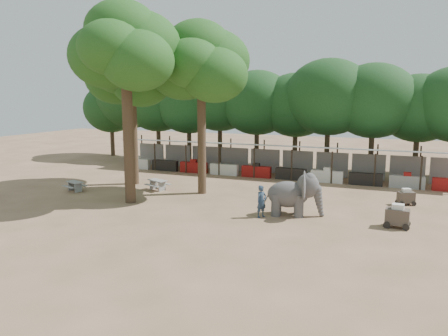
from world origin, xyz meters
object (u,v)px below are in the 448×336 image
at_px(yard_tree_left, 131,72).
at_px(cart_back, 406,197).
at_px(picnic_table_far, 158,183).
at_px(cart_front, 397,216).
at_px(elephant, 295,194).
at_px(yard_tree_center, 125,49).
at_px(yard_tree_back, 200,64).
at_px(picnic_table_near, 75,185).
at_px(handler, 261,201).

relative_size(yard_tree_left, cart_back, 9.14).
distance_m(yard_tree_left, picnic_table_far, 8.37).
height_order(yard_tree_left, cart_front, yard_tree_left).
relative_size(elephant, cart_back, 2.67).
xyz_separation_m(elephant, picnic_table_far, (-10.30, 2.79, -0.73)).
height_order(yard_tree_center, yard_tree_back, yard_tree_center).
distance_m(elephant, picnic_table_near, 15.42).
height_order(yard_tree_center, picnic_table_near, yard_tree_center).
xyz_separation_m(handler, cart_back, (7.26, 5.87, -0.38)).
distance_m(elephant, picnic_table_far, 10.69).
xyz_separation_m(yard_tree_left, yard_tree_back, (6.00, -1.00, 0.34)).
height_order(yard_tree_left, picnic_table_far, yard_tree_left).
bearing_deg(cart_back, cart_front, -117.33).
bearing_deg(picnic_table_near, handler, 14.99).
height_order(yard_tree_back, cart_back, yard_tree_back).
height_order(yard_tree_center, cart_front, yard_tree_center).
distance_m(picnic_table_near, picnic_table_far, 5.66).
distance_m(picnic_table_near, cart_front, 20.68).
height_order(cart_front, cart_back, cart_front).
xyz_separation_m(picnic_table_near, cart_front, (20.67, -0.65, 0.16)).
distance_m(yard_tree_back, elephant, 10.76).
height_order(picnic_table_near, picnic_table_far, picnic_table_far).
bearing_deg(yard_tree_back, yard_tree_center, -126.86).
bearing_deg(yard_tree_left, picnic_table_far, -27.38).
relative_size(picnic_table_near, picnic_table_far, 0.92).
bearing_deg(handler, cart_back, -20.54).
height_order(elephant, cart_front, elephant).
bearing_deg(cart_front, elephant, -179.02).
bearing_deg(yard_tree_left, yard_tree_back, -9.46).
bearing_deg(yard_tree_left, yard_tree_center, -59.04).
height_order(yard_tree_left, cart_back, yard_tree_left).
xyz_separation_m(yard_tree_left, picnic_table_near, (-2.24, -3.92, -7.77)).
bearing_deg(elephant, cart_back, 29.02).
bearing_deg(cart_back, picnic_table_near, 169.37).
xyz_separation_m(yard_tree_back, elephant, (7.16, -3.27, -7.34)).
relative_size(picnic_table_far, cart_back, 1.50).
xyz_separation_m(handler, cart_front, (6.83, 0.75, -0.28)).
relative_size(handler, cart_front, 1.35).
bearing_deg(yard_tree_center, handler, -2.16).
height_order(elephant, handler, elephant).
distance_m(picnic_table_near, cart_back, 21.56).
bearing_deg(cart_front, yard_tree_center, -174.14).
bearing_deg(yard_tree_center, picnic_table_far, 92.31).
bearing_deg(yard_tree_back, handler, -37.71).
distance_m(yard_tree_left, yard_tree_center, 5.92).
height_order(picnic_table_far, cart_front, cart_front).
relative_size(yard_tree_back, handler, 6.50).
bearing_deg(picnic_table_near, picnic_table_far, 46.36).
distance_m(elephant, cart_back, 7.49).
xyz_separation_m(handler, picnic_table_far, (-8.74, 3.84, -0.40)).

